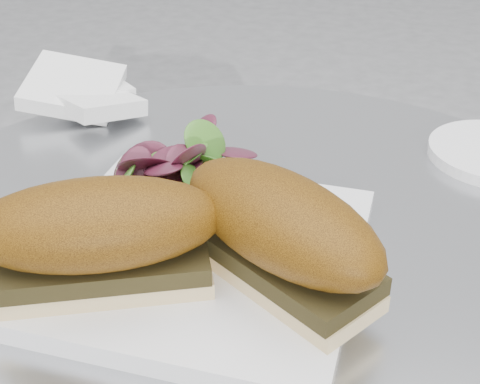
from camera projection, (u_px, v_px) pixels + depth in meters
The scene contains 5 objects.
plate at pixel (200, 255), 0.52m from camera, with size 0.24×0.24×0.02m, color white.
sandwich_left at pixel (99, 234), 0.46m from camera, with size 0.19×0.14×0.08m.
sandwich_right at pixel (280, 230), 0.46m from camera, with size 0.19×0.16×0.08m.
salad at pixel (177, 168), 0.57m from camera, with size 0.12×0.12×0.05m, color #3D7F29, non-canonical shape.
napkin at pixel (87, 106), 0.76m from camera, with size 0.14×0.14×0.02m, color white, non-canonical shape.
Camera 1 is at (0.11, -0.42, 1.05)m, focal length 50.00 mm.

